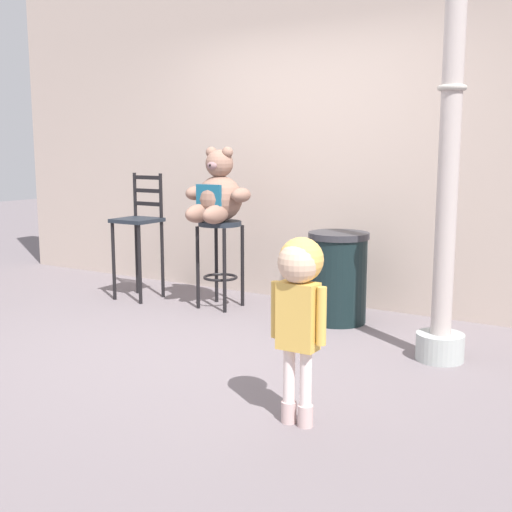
# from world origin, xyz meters

# --- Properties ---
(ground_plane) EXTENTS (24.00, 24.00, 0.00)m
(ground_plane) POSITION_xyz_m (0.00, 0.00, 0.00)
(ground_plane) COLOR slate
(building_wall) EXTENTS (7.28, 0.30, 3.52)m
(building_wall) POSITION_xyz_m (0.00, 1.87, 1.76)
(building_wall) COLOR #B5A195
(building_wall) RESTS_ON ground_plane
(bar_stool_with_teddy) EXTENTS (0.37, 0.37, 0.76)m
(bar_stool_with_teddy) POSITION_xyz_m (-0.55, 1.09, 0.54)
(bar_stool_with_teddy) COLOR #1E242D
(bar_stool_with_teddy) RESTS_ON ground_plane
(teddy_bear) EXTENTS (0.61, 0.55, 0.64)m
(teddy_bear) POSITION_xyz_m (-0.55, 1.06, 0.99)
(teddy_bear) COLOR #886454
(teddy_bear) RESTS_ON bar_stool_with_teddy
(child_walking) EXTENTS (0.30, 0.24, 0.96)m
(child_walking) POSITION_xyz_m (1.19, -0.74, 0.70)
(child_walking) COLOR #C7A7A4
(child_walking) RESTS_ON ground_plane
(trash_bin) EXTENTS (0.48, 0.48, 0.73)m
(trash_bin) POSITION_xyz_m (0.53, 1.17, 0.37)
(trash_bin) COLOR black
(trash_bin) RESTS_ON ground_plane
(lamppost) EXTENTS (0.32, 0.32, 3.05)m
(lamppost) POSITION_xyz_m (1.52, 0.65, 1.22)
(lamppost) COLOR #A5ABA7
(lamppost) RESTS_ON ground_plane
(bar_chair_empty) EXTENTS (0.37, 0.37, 1.16)m
(bar_chair_empty) POSITION_xyz_m (-1.40, 1.00, 0.66)
(bar_chair_empty) COLOR #1E242D
(bar_chair_empty) RESTS_ON ground_plane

